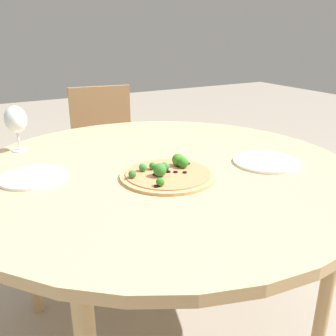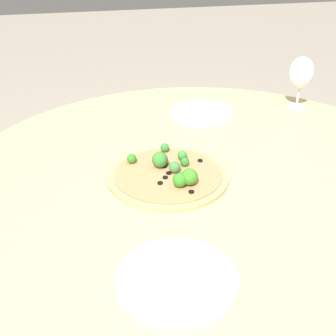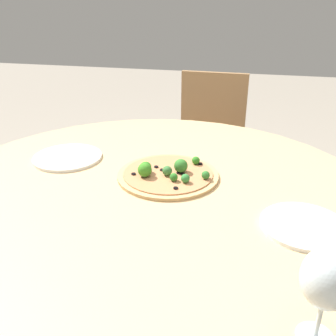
{
  "view_description": "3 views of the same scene",
  "coord_description": "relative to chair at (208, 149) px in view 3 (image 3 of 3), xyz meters",
  "views": [
    {
      "loc": [
        1.09,
        -0.58,
        1.23
      ],
      "look_at": [
        0.1,
        -0.03,
        0.8
      ],
      "focal_mm": 40.0,
      "sensor_mm": 36.0,
      "label": 1
    },
    {
      "loc": [
        0.31,
        0.99,
        1.4
      ],
      "look_at": [
        0.1,
        -0.03,
        0.8
      ],
      "focal_mm": 50.0,
      "sensor_mm": 36.0,
      "label": 2
    },
    {
      "loc": [
        -0.92,
        -0.27,
        1.29
      ],
      "look_at": [
        0.1,
        -0.03,
        0.8
      ],
      "focal_mm": 40.0,
      "sensor_mm": 36.0,
      "label": 3
    }
  ],
  "objects": [
    {
      "name": "chair",
      "position": [
        0.0,
        0.0,
        0.0
      ],
      "size": [
        0.41,
        0.41,
        0.89
      ],
      "rotation": [
        0.0,
        0.0,
        -1.6
      ],
      "color": "#997047",
      "rests_on": "ground_plane"
    },
    {
      "name": "dining_table",
      "position": [
        -1.1,
        0.03,
        0.24
      ],
      "size": [
        1.37,
        1.37,
        0.77
      ],
      "color": "tan",
      "rests_on": "ground_plane"
    },
    {
      "name": "plate_far",
      "position": [
        -0.94,
        0.38,
        0.3
      ],
      "size": [
        0.24,
        0.24,
        0.01
      ],
      "color": "white",
      "rests_on": "dining_table"
    },
    {
      "name": "pizza",
      "position": [
        -1.0,
        0.01,
        0.31
      ],
      "size": [
        0.32,
        0.32,
        0.06
      ],
      "color": "tan",
      "rests_on": "dining_table"
    },
    {
      "name": "plate_near",
      "position": [
        -1.19,
        -0.38,
        0.3
      ],
      "size": [
        0.21,
        0.21,
        0.01
      ],
      "color": "white",
      "rests_on": "dining_table"
    },
    {
      "name": "wine_glass",
      "position": [
        -1.53,
        -0.37,
        0.42
      ],
      "size": [
        0.08,
        0.08,
        0.18
      ],
      "color": "silver",
      "rests_on": "dining_table"
    }
  ]
}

